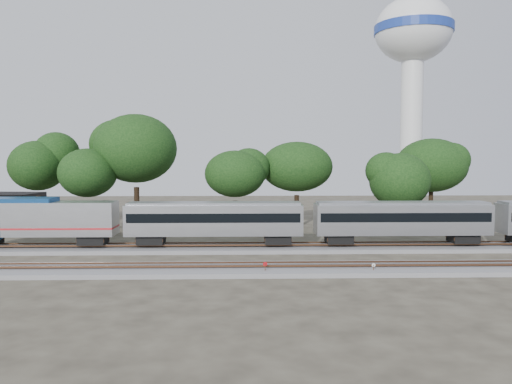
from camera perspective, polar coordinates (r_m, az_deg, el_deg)
ground at (r=47.01m, az=-3.01°, el=-8.00°), size 160.00×160.00×0.00m
track_far at (r=52.86m, az=-2.84°, el=-6.43°), size 160.00×5.00×0.73m
track_near at (r=43.06m, az=-3.16°, el=-8.84°), size 160.00×5.00×0.73m
train at (r=58.82m, az=25.65°, el=-2.67°), size 115.02×3.29×4.85m
switch_stand_red at (r=41.72m, az=1.05°, el=-8.54°), size 0.35×0.12×1.12m
switch_stand_white at (r=43.04m, az=13.28°, el=-8.39°), size 0.31×0.06×0.96m
switch_lever at (r=41.75m, az=4.13°, el=-9.33°), size 0.57×0.43×0.30m
water_tower at (r=97.78m, az=17.50°, el=14.91°), size 13.94×13.94×38.59m
brick_building at (r=81.82m, az=-26.77°, el=-1.68°), size 10.03×7.54×4.52m
tree_1 at (r=72.07m, az=-23.65°, el=2.76°), size 8.78×8.78×12.38m
tree_2 at (r=65.82m, az=-18.68°, el=2.06°), size 7.94×7.94×11.19m
tree_3 at (r=66.87m, az=-13.56°, el=4.83°), size 11.06×11.06×15.59m
tree_4 at (r=64.79m, az=-2.42°, el=2.06°), size 7.73×7.73×10.90m
tree_5 at (r=68.66m, az=4.69°, el=2.88°), size 8.60×8.60×12.13m
tree_6 at (r=65.11m, az=16.11°, el=1.24°), size 6.95×6.95×9.79m
tree_7 at (r=79.02m, az=19.43°, el=2.88°), size 8.70×8.70×12.26m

